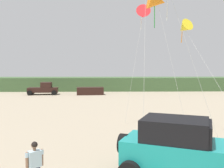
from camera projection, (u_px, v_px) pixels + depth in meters
name	position (u px, v px, depth m)	size (l,w,h in m)	color
dune_ridge	(113.00, 84.00, 47.93)	(90.00, 7.95, 2.47)	#426038
jeep	(183.00, 148.00, 8.80)	(5.00, 3.87, 2.26)	teal
person_watching	(35.00, 163.00, 8.06)	(0.52, 0.46, 1.67)	#8C664C
distant_pickup	(44.00, 89.00, 38.88)	(4.73, 2.69, 1.98)	black
distant_sedan	(90.00, 91.00, 38.75)	(4.20, 1.70, 1.20)	black
kite_pink_ribbon	(157.00, 1.00, 14.90)	(2.19, 2.63, 9.01)	orange
kite_red_delta	(143.00, 14.00, 19.37)	(2.25, 2.60, 9.15)	red
kite_yellow_diamond	(184.00, 28.00, 17.89)	(2.89, 5.86, 7.79)	yellow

